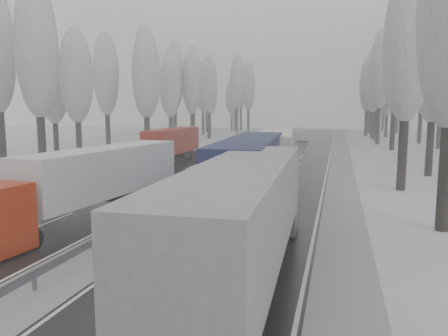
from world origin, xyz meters
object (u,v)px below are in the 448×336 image
at_px(box_truck_distant, 302,134).
at_px(truck_red_red, 169,144).
at_px(truck_cream_box, 276,152).
at_px(truck_grey_tarp, 248,212).
at_px(truck_blue_box, 253,168).
at_px(truck_red_white, 94,178).

relative_size(box_truck_distant, truck_red_red, 0.45).
bearing_deg(truck_cream_box, box_truck_distant, 86.56).
distance_m(truck_grey_tarp, box_truck_distant, 70.72).
distance_m(truck_grey_tarp, truck_cream_box, 22.48).
relative_size(truck_cream_box, box_truck_distant, 2.42).
bearing_deg(truck_blue_box, truck_cream_box, 87.03).
height_order(truck_grey_tarp, truck_blue_box, truck_blue_box).
xyz_separation_m(box_truck_distant, truck_red_white, (-6.27, -63.84, 1.01)).
bearing_deg(truck_cream_box, truck_red_white, -122.71).
height_order(box_truck_distant, truck_red_white, truck_red_white).
height_order(truck_grey_tarp, box_truck_distant, truck_grey_tarp).
bearing_deg(box_truck_distant, truck_red_white, -103.49).
distance_m(truck_red_white, truck_red_red, 23.72).
relative_size(truck_grey_tarp, box_truck_distant, 2.48).
height_order(truck_red_white, truck_red_red, truck_red_red).
bearing_deg(box_truck_distant, truck_grey_tarp, -94.74).
relative_size(truck_grey_tarp, truck_red_white, 1.12).
bearing_deg(truck_red_white, truck_blue_box, 35.15).
distance_m(truck_blue_box, truck_cream_box, 11.13).
height_order(truck_grey_tarp, truck_red_red, truck_grey_tarp).
height_order(truck_cream_box, box_truck_distant, truck_cream_box).
distance_m(truck_grey_tarp, truck_blue_box, 11.43).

